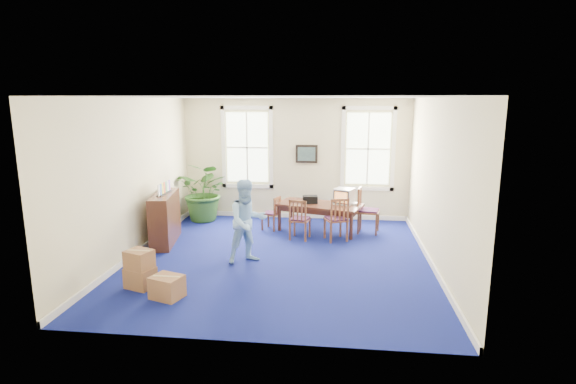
# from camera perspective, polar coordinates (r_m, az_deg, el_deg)

# --- Properties ---
(floor) EXTENTS (6.50, 6.50, 0.00)m
(floor) POSITION_cam_1_polar(r_m,az_deg,el_deg) (9.22, -1.05, -8.37)
(floor) COLOR navy
(floor) RESTS_ON ground
(ceiling) EXTENTS (6.50, 6.50, 0.00)m
(ceiling) POSITION_cam_1_polar(r_m,az_deg,el_deg) (8.66, -1.13, 11.94)
(ceiling) COLOR white
(ceiling) RESTS_ON ground
(wall_back) EXTENTS (6.50, 0.00, 6.50)m
(wall_back) POSITION_cam_1_polar(r_m,az_deg,el_deg) (11.99, 0.95, 4.19)
(wall_back) COLOR beige
(wall_back) RESTS_ON ground
(wall_front) EXTENTS (6.50, 0.00, 6.50)m
(wall_front) POSITION_cam_1_polar(r_m,az_deg,el_deg) (5.67, -5.41, -4.31)
(wall_front) COLOR beige
(wall_front) RESTS_ON ground
(wall_left) EXTENTS (0.00, 6.50, 6.50)m
(wall_left) POSITION_cam_1_polar(r_m,az_deg,el_deg) (9.66, -19.03, 1.74)
(wall_left) COLOR beige
(wall_left) RESTS_ON ground
(wall_right) EXTENTS (0.00, 6.50, 6.50)m
(wall_right) POSITION_cam_1_polar(r_m,az_deg,el_deg) (8.92, 18.39, 1.01)
(wall_right) COLOR beige
(wall_right) RESTS_ON ground
(baseboard_back) EXTENTS (6.00, 0.04, 0.12)m
(baseboard_back) POSITION_cam_1_polar(r_m,az_deg,el_deg) (12.26, 0.92, -2.99)
(baseboard_back) COLOR white
(baseboard_back) RESTS_ON ground
(baseboard_left) EXTENTS (0.04, 6.50, 0.12)m
(baseboard_left) POSITION_cam_1_polar(r_m,az_deg,el_deg) (10.01, -18.29, -6.98)
(baseboard_left) COLOR white
(baseboard_left) RESTS_ON ground
(baseboard_right) EXTENTS (0.04, 6.50, 0.12)m
(baseboard_right) POSITION_cam_1_polar(r_m,az_deg,el_deg) (9.31, 17.60, -8.35)
(baseboard_right) COLOR white
(baseboard_right) RESTS_ON ground
(window_left) EXTENTS (1.40, 0.12, 2.20)m
(window_left) POSITION_cam_1_polar(r_m,az_deg,el_deg) (12.13, -5.20, 5.65)
(window_left) COLOR white
(window_left) RESTS_ON ground
(window_right) EXTENTS (1.40, 0.12, 2.20)m
(window_right) POSITION_cam_1_polar(r_m,az_deg,el_deg) (11.91, 10.13, 5.41)
(window_right) COLOR white
(window_right) RESTS_ON ground
(wall_picture) EXTENTS (0.58, 0.06, 0.48)m
(wall_picture) POSITION_cam_1_polar(r_m,az_deg,el_deg) (11.90, 2.38, 4.85)
(wall_picture) COLOR black
(wall_picture) RESTS_ON ground
(conference_table) EXTENTS (2.19, 1.46, 0.68)m
(conference_table) POSITION_cam_1_polar(r_m,az_deg,el_deg) (10.98, 3.98, -3.23)
(conference_table) COLOR #472418
(conference_table) RESTS_ON ground
(crt_tv) EXTENTS (0.56, 0.58, 0.38)m
(crt_tv) POSITION_cam_1_polar(r_m,az_deg,el_deg) (10.89, 7.15, -0.54)
(crt_tv) COLOR #B7B7BC
(crt_tv) RESTS_ON conference_table
(game_console) EXTENTS (0.19, 0.22, 0.05)m
(game_console) POSITION_cam_1_polar(r_m,az_deg,el_deg) (10.89, 8.57, -1.47)
(game_console) COLOR white
(game_console) RESTS_ON conference_table
(equipment_bag) EXTENTS (0.38, 0.27, 0.18)m
(equipment_bag) POSITION_cam_1_polar(r_m,az_deg,el_deg) (10.93, 2.82, -0.95)
(equipment_bag) COLOR black
(equipment_bag) RESTS_ON conference_table
(chair_near_left) EXTENTS (0.50, 0.50, 0.95)m
(chair_near_left) POSITION_cam_1_polar(r_m,az_deg,el_deg) (10.31, 1.53, -3.42)
(chair_near_left) COLOR brown
(chair_near_left) RESTS_ON ground
(chair_near_right) EXTENTS (0.59, 0.59, 1.01)m
(chair_near_right) POSITION_cam_1_polar(r_m,az_deg,el_deg) (10.27, 6.11, -3.38)
(chair_near_right) COLOR brown
(chair_near_right) RESTS_ON ground
(chair_end_left) EXTENTS (0.48, 0.48, 0.84)m
(chair_end_left) POSITION_cam_1_polar(r_m,az_deg,el_deg) (11.07, -2.17, -2.68)
(chair_end_left) COLOR brown
(chair_end_left) RESTS_ON ground
(chair_end_right) EXTENTS (0.57, 0.57, 1.10)m
(chair_end_right) POSITION_cam_1_polar(r_m,az_deg,el_deg) (10.95, 10.21, -2.33)
(chair_end_right) COLOR brown
(chair_end_right) RESTS_ON ground
(man) EXTENTS (1.02, 0.97, 1.65)m
(man) POSITION_cam_1_polar(r_m,az_deg,el_deg) (8.80, -5.17, -3.74)
(man) COLOR #93C4F5
(man) RESTS_ON ground
(credenza) EXTENTS (0.66, 1.51, 1.15)m
(credenza) POSITION_cam_1_polar(r_m,az_deg,el_deg) (10.38, -15.35, -3.18)
(credenza) COLOR #472418
(credenza) RESTS_ON ground
(brochure_rack) EXTENTS (0.15, 0.62, 0.27)m
(brochure_rack) POSITION_cam_1_polar(r_m,az_deg,el_deg) (10.22, -15.46, 0.67)
(brochure_rack) COLOR #99999E
(brochure_rack) RESTS_ON credenza
(potted_plant) EXTENTS (1.65, 1.52, 1.57)m
(potted_plant) POSITION_cam_1_polar(r_m,az_deg,el_deg) (12.00, -10.48, 0.06)
(potted_plant) COLOR #27511C
(potted_plant) RESTS_ON ground
(cardboard_boxes) EXTENTS (1.55, 1.55, 0.70)m
(cardboard_boxes) POSITION_cam_1_polar(r_m,az_deg,el_deg) (8.15, -16.93, -9.04)
(cardboard_boxes) COLOR #97643E
(cardboard_boxes) RESTS_ON ground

